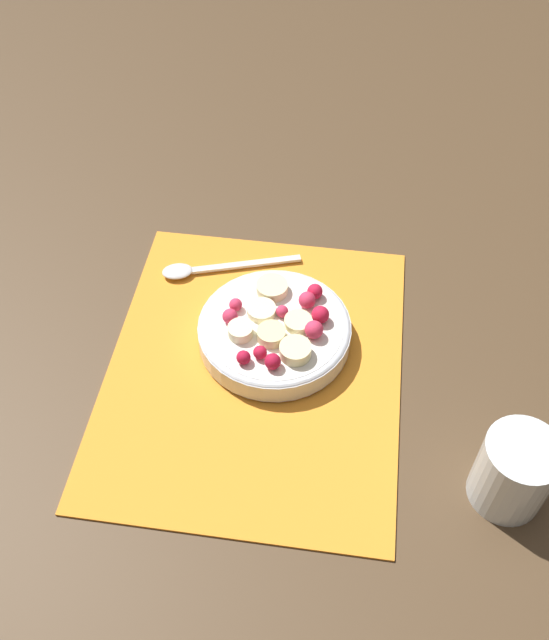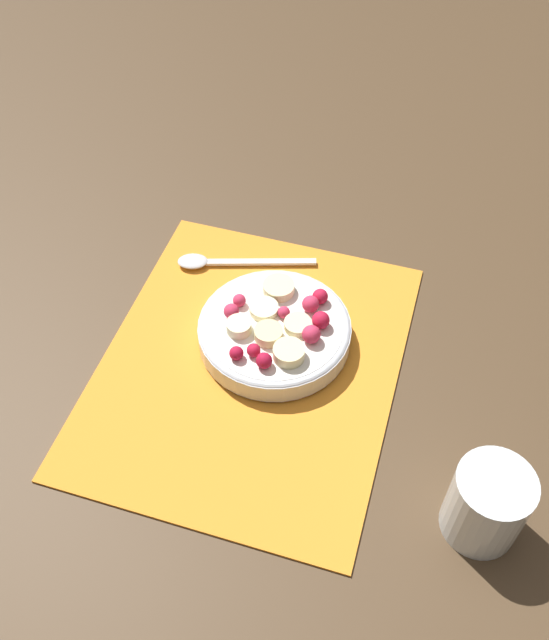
# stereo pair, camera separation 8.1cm
# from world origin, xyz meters

# --- Properties ---
(ground_plane) EXTENTS (3.00, 3.00, 0.00)m
(ground_plane) POSITION_xyz_m (0.00, 0.00, 0.00)
(ground_plane) COLOR #4C3823
(placemat) EXTENTS (0.41, 0.33, 0.01)m
(placemat) POSITION_xyz_m (0.00, 0.00, 0.00)
(placemat) COLOR orange
(placemat) RESTS_ON ground_plane
(fruit_bowl) EXTENTS (0.18, 0.18, 0.05)m
(fruit_bowl) POSITION_xyz_m (0.04, -0.02, 0.02)
(fruit_bowl) COLOR silver
(fruit_bowl) RESTS_ON placemat
(spoon) EXTENTS (0.07, 0.18, 0.01)m
(spoon) POSITION_xyz_m (0.14, 0.09, 0.01)
(spoon) COLOR silver
(spoon) RESTS_ON placemat
(drinking_glass) EXTENTS (0.07, 0.07, 0.09)m
(drinking_glass) POSITION_xyz_m (-0.12, -0.27, 0.04)
(drinking_glass) COLOR white
(drinking_glass) RESTS_ON ground_plane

